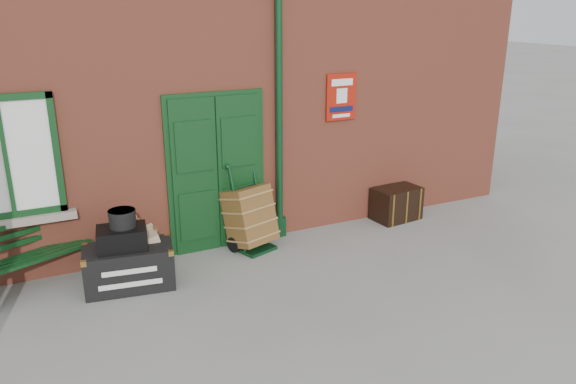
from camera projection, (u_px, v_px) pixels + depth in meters
ground at (281, 285)px, 7.10m from camera, size 80.00×80.00×0.00m
station_building at (192, 80)px, 9.39m from camera, size 10.30×4.30×4.36m
bench at (32, 254)px, 6.93m from camera, size 1.49×0.94×0.88m
houdini_trunk at (129, 267)px, 6.98m from camera, size 1.14×0.74×0.53m
strongbox at (122, 238)px, 6.83m from camera, size 0.64×0.51×0.27m
hatbox at (122, 218)px, 6.80m from camera, size 0.36×0.36×0.21m
suitcase_back at (140, 248)px, 7.29m from camera, size 0.37×0.52×0.74m
suitcase_front at (156, 251)px, 7.30m from camera, size 0.34×0.47×0.63m
porter_trolley at (250, 217)px, 8.03m from camera, size 0.77×0.80×1.23m
dark_trunk at (396, 203)px, 9.19m from camera, size 0.80×0.57×0.54m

